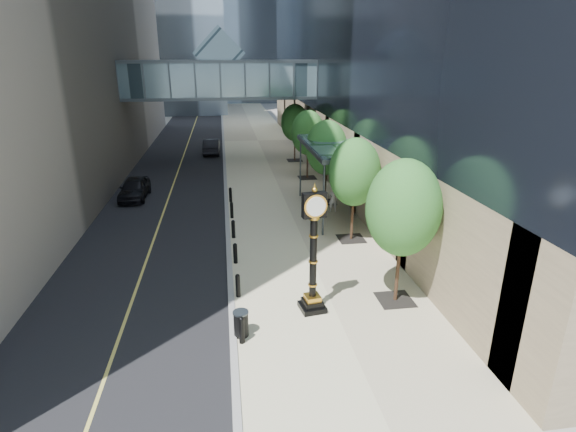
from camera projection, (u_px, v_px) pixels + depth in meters
The scene contains 13 objects.
ground at pixel (325, 355), 14.99m from camera, with size 320.00×320.00×0.00m, color gray.
road at pixel (188, 143), 51.31m from camera, with size 8.00×180.00×0.02m, color black.
sidewalk at pixel (258, 141), 52.38m from camera, with size 8.00×180.00×0.06m, color beige.
curb at pixel (223, 142), 51.84m from camera, with size 0.25×180.00×0.07m, color gray.
skywalk at pixel (220, 77), 38.07m from camera, with size 17.00×4.20×5.80m.
entrance_canopy at pixel (332, 147), 27.09m from camera, with size 3.00×8.00×4.38m.
bollard_row at pixel (234, 241), 22.84m from camera, with size 0.20×16.20×0.90m.
street_trees at pixel (330, 151), 28.24m from camera, with size 2.84×28.69×5.84m.
street_clock at pixel (313, 259), 16.84m from camera, with size 1.06×1.06×4.98m.
trash_bin at pixel (241, 324), 15.80m from camera, with size 0.52×0.52×0.90m, color black.
pedestrian at pixel (333, 199), 28.27m from camera, with size 0.61×0.40×1.67m, color #BAB6AB.
car_near at pixel (134, 188), 31.11m from camera, with size 1.72×4.29×1.46m, color black.
car_far at pixel (212, 146), 45.44m from camera, with size 1.56×4.48×1.48m, color black.
Camera 1 is at (-3.01, -12.24, 9.44)m, focal length 28.00 mm.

